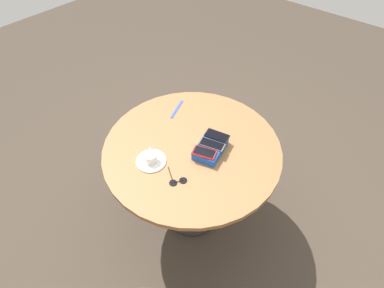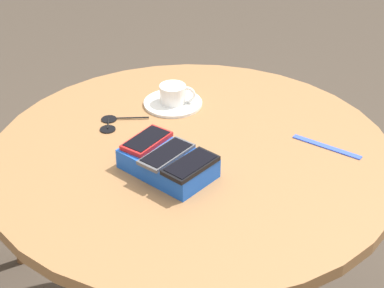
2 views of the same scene
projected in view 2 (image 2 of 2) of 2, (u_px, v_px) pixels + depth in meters
round_table at (192, 184)px, 1.65m from camera, size 1.01×1.01×0.73m
phone_box at (168, 163)px, 1.50m from camera, size 0.24×0.18×0.05m
phone_black at (191, 165)px, 1.44m from camera, size 0.09×0.15×0.01m
phone_gray at (167, 154)px, 1.48m from camera, size 0.10×0.15×0.01m
phone_red at (147, 141)px, 1.53m from camera, size 0.10×0.14×0.01m
saucer at (173, 103)px, 1.79m from camera, size 0.16×0.16×0.01m
coffee_cup at (174, 94)px, 1.78m from camera, size 0.08×0.09×0.05m
lanyard_strap at (327, 147)px, 1.60m from camera, size 0.18×0.08×0.00m
sunglasses at (111, 123)px, 1.70m from camera, size 0.09×0.14×0.01m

